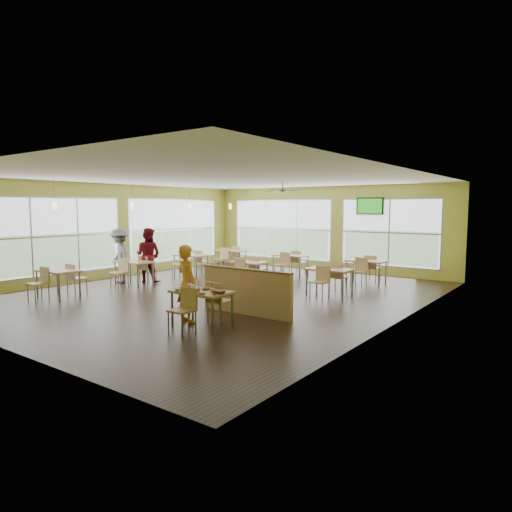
% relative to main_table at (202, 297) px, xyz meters
% --- Properties ---
extents(room, '(12.00, 12.04, 3.20)m').
position_rel_main_table_xyz_m(room, '(-2.00, 3.00, 0.97)').
color(room, black).
rests_on(room, ground).
extents(window_bays, '(9.24, 10.24, 2.38)m').
position_rel_main_table_xyz_m(window_bays, '(-4.65, 6.08, 0.85)').
color(window_bays, white).
rests_on(window_bays, room).
extents(main_table, '(1.22, 1.52, 0.87)m').
position_rel_main_table_xyz_m(main_table, '(0.00, 0.00, 0.00)').
color(main_table, tan).
rests_on(main_table, floor).
extents(half_wall_divider, '(2.40, 0.14, 1.04)m').
position_rel_main_table_xyz_m(half_wall_divider, '(0.00, 1.45, -0.11)').
color(half_wall_divider, tan).
rests_on(half_wall_divider, floor).
extents(dining_tables, '(6.92, 8.72, 0.87)m').
position_rel_main_table_xyz_m(dining_tables, '(-3.05, 4.71, -0.00)').
color(dining_tables, tan).
rests_on(dining_tables, floor).
extents(pendant_lights, '(0.11, 7.31, 0.86)m').
position_rel_main_table_xyz_m(pendant_lights, '(-5.20, 3.68, 1.82)').
color(pendant_lights, '#2D2119').
rests_on(pendant_lights, ceiling).
extents(ceiling_fan, '(1.25, 1.25, 0.29)m').
position_rel_main_table_xyz_m(ceiling_fan, '(-2.00, 6.00, 2.32)').
color(ceiling_fan, '#2D2119').
rests_on(ceiling_fan, ceiling).
extents(tv_backwall, '(1.00, 0.07, 0.60)m').
position_rel_main_table_xyz_m(tv_backwall, '(-0.20, 8.90, 1.82)').
color(tv_backwall, black).
rests_on(tv_backwall, wall_back).
extents(man_plaid, '(0.68, 0.55, 1.63)m').
position_rel_main_table_xyz_m(man_plaid, '(-0.57, 0.16, 0.18)').
color(man_plaid, orange).
rests_on(man_plaid, floor).
extents(patron_maroon, '(1.03, 0.92, 1.75)m').
position_rel_main_table_xyz_m(patron_maroon, '(-5.22, 3.10, 0.25)').
color(patron_maroon, '#610D14').
rests_on(patron_maroon, floor).
extents(patron_grey, '(1.30, 1.06, 1.75)m').
position_rel_main_table_xyz_m(patron_grey, '(-5.90, 2.51, 0.25)').
color(patron_grey, slate).
rests_on(patron_grey, floor).
extents(cup_blue, '(0.09, 0.09, 0.33)m').
position_rel_main_table_xyz_m(cup_blue, '(-0.28, -0.05, 0.19)').
color(cup_blue, white).
rests_on(cup_blue, main_table).
extents(cup_yellow, '(0.10, 0.10, 0.36)m').
position_rel_main_table_xyz_m(cup_yellow, '(-0.08, -0.15, 0.19)').
color(cup_yellow, white).
rests_on(cup_yellow, main_table).
extents(cup_red_near, '(0.08, 0.08, 0.30)m').
position_rel_main_table_xyz_m(cup_red_near, '(0.09, -0.18, 0.18)').
color(cup_red_near, white).
rests_on(cup_red_near, main_table).
extents(cup_red_far, '(0.08, 0.08, 0.31)m').
position_rel_main_table_xyz_m(cup_red_far, '(0.40, -0.12, 0.18)').
color(cup_red_far, white).
rests_on(cup_red_far, main_table).
extents(food_basket, '(0.26, 0.26, 0.06)m').
position_rel_main_table_xyz_m(food_basket, '(0.46, 0.00, 0.15)').
color(food_basket, black).
rests_on(food_basket, main_table).
extents(ketchup_cup, '(0.06, 0.06, 0.03)m').
position_rel_main_table_xyz_m(ketchup_cup, '(0.50, -0.19, 0.13)').
color(ketchup_cup, '#B4250B').
rests_on(ketchup_cup, main_table).
extents(wrapper_left, '(0.17, 0.16, 0.04)m').
position_rel_main_table_xyz_m(wrapper_left, '(-0.41, -0.26, 0.14)').
color(wrapper_left, '#8D6544').
rests_on(wrapper_left, main_table).
extents(wrapper_mid, '(0.25, 0.24, 0.05)m').
position_rel_main_table_xyz_m(wrapper_mid, '(-0.02, 0.15, 0.15)').
color(wrapper_mid, '#8D6544').
rests_on(wrapper_mid, main_table).
extents(wrapper_right, '(0.18, 0.17, 0.04)m').
position_rel_main_table_xyz_m(wrapper_right, '(0.26, -0.27, 0.14)').
color(wrapper_right, '#8D6544').
rests_on(wrapper_right, main_table).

